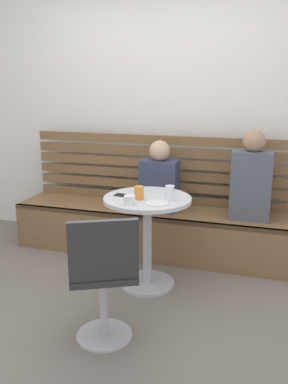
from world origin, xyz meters
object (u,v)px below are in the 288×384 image
object	(u,v)px
person_child_left	(159,180)
cup_ceramic_white	(129,200)
booth_bench	(155,231)
phone_on_table	(124,195)
plate_small	(157,203)
cup_water_clear	(170,193)
person_adult	(251,180)
cafe_table	(147,224)
white_chair	(103,275)
cup_tumbler_orange	(139,193)

from	to	relation	value
person_child_left	cup_ceramic_white	xyz separation A→B (m)	(0.01, -0.87, 0.05)
cup_ceramic_white	booth_bench	bearing A→B (deg)	93.52
person_child_left	phone_on_table	bearing A→B (deg)	-99.95
person_child_left	phone_on_table	xyz separation A→B (m)	(-0.11, -0.65, 0.02)
person_child_left	plate_small	xyz separation A→B (m)	(0.19, -0.79, 0.02)
cup_water_clear	phone_on_table	world-z (taller)	cup_water_clear
person_adult	phone_on_table	bearing A→B (deg)	-145.07
cafe_table	cup_ceramic_white	bearing A→B (deg)	-105.61
white_chair	person_child_left	xyz separation A→B (m)	(-0.04, 1.44, 0.26)
white_chair	plate_small	bearing A→B (deg)	76.69
booth_bench	cup_ceramic_white	bearing A→B (deg)	-86.48
cafe_table	person_adult	bearing A→B (deg)	40.39
cup_water_clear	person_adult	bearing A→B (deg)	49.37
cup_ceramic_white	cup_water_clear	distance (m)	0.33
white_chair	phone_on_table	size ratio (longest dim) A/B	6.07
person_child_left	booth_bench	bearing A→B (deg)	170.47
cafe_table	person_child_left	distance (m)	0.67
cafe_table	person_child_left	bearing A→B (deg)	96.66
cup_tumbler_orange	cup_ceramic_white	bearing A→B (deg)	-97.24
person_child_left	cup_water_clear	world-z (taller)	person_child_left
person_adult	cup_tumbler_orange	xyz separation A→B (m)	(-0.79, -0.70, 0.00)
person_adult	cup_tumbler_orange	world-z (taller)	person_adult
cafe_table	person_adult	world-z (taller)	person_adult
cafe_table	phone_on_table	bearing A→B (deg)	-174.43
person_child_left	cup_tumbler_orange	distance (m)	0.71
cafe_table	plate_small	size ratio (longest dim) A/B	4.35
person_child_left	plate_small	world-z (taller)	person_child_left
cup_tumbler_orange	phone_on_table	xyz separation A→B (m)	(-0.14, 0.05, -0.05)
white_chair	cup_water_clear	distance (m)	0.88
cup_ceramic_white	plate_small	xyz separation A→B (m)	(0.18, 0.08, -0.03)
booth_bench	plate_small	xyz separation A→B (m)	(0.24, -0.80, 0.52)
cup_water_clear	phone_on_table	bearing A→B (deg)	179.42
cafe_table	cup_ceramic_white	size ratio (longest dim) A/B	9.25
booth_bench	phone_on_table	bearing A→B (deg)	-96.02
booth_bench	cup_water_clear	world-z (taller)	cup_water_clear
cafe_table	white_chair	distance (m)	0.81
booth_bench	phone_on_table	xyz separation A→B (m)	(-0.07, -0.66, 0.52)
phone_on_table	booth_bench	bearing A→B (deg)	2.35
person_child_left	white_chair	bearing A→B (deg)	-88.53
person_adult	cup_water_clear	size ratio (longest dim) A/B	7.05
person_child_left	cup_water_clear	size ratio (longest dim) A/B	5.94
person_adult	cup_ceramic_white	bearing A→B (deg)	-133.04
booth_bench	person_adult	xyz separation A→B (m)	(0.86, -0.01, 0.57)
person_child_left	cafe_table	bearing A→B (deg)	-83.34
person_child_left	cup_ceramic_white	distance (m)	0.87
white_chair	cafe_table	bearing A→B (deg)	87.37
white_chair	cup_water_clear	size ratio (longest dim) A/B	7.73
white_chair	cup_tumbler_orange	size ratio (longest dim) A/B	8.50
cup_ceramic_white	cafe_table	bearing A→B (deg)	74.39
person_child_left	phone_on_table	distance (m)	0.66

